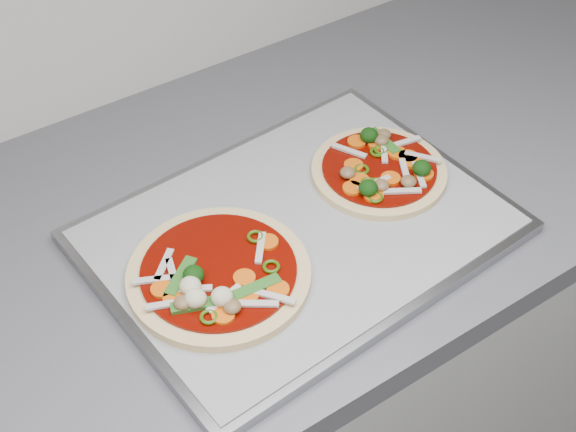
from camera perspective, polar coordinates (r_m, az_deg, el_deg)
base_cabinet at (r=1.72m, az=18.62°, el=-1.39°), size 3.60×0.60×0.86m
baking_tray at (r=0.97m, az=0.77°, el=-1.13°), size 0.50×0.39×0.02m
parchment at (r=0.96m, az=0.78°, el=-0.76°), size 0.48×0.37×0.00m
pizza_left at (r=0.90m, az=-5.04°, el=-4.27°), size 0.28×0.28×0.04m
pizza_right at (r=1.03m, az=6.56°, el=3.33°), size 0.21×0.21×0.03m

